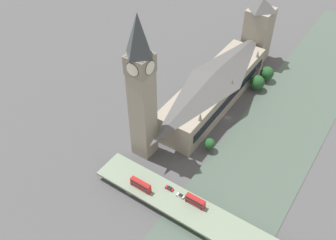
{
  "coord_description": "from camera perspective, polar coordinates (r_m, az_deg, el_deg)",
  "views": [
    {
      "loc": [
        -64.97,
        162.56,
        154.68
      ],
      "look_at": [
        19.48,
        37.38,
        16.55
      ],
      "focal_mm": 40.0,
      "sensor_mm": 36.0,
      "label": 1
    }
  ],
  "objects": [
    {
      "name": "ground_plane",
      "position": [
        233.61,
        9.13,
        0.33
      ],
      "size": [
        600.0,
        600.0,
        0.0
      ],
      "primitive_type": "plane",
      "color": "#4C4C4F"
    },
    {
      "name": "river_water",
      "position": [
        226.89,
        16.0,
        -2.56
      ],
      "size": [
        49.38,
        360.0,
        0.3
      ],
      "primitive_type": "cube",
      "color": "#47564C",
      "rests_on": "ground_plane"
    },
    {
      "name": "parliament_hall",
      "position": [
        236.25,
        7.1,
        4.96
      ],
      "size": [
        24.51,
        98.59,
        24.4
      ],
      "color": "gray",
      "rests_on": "ground_plane"
    },
    {
      "name": "clock_tower",
      "position": [
        181.78,
        -4.08,
        4.87
      ],
      "size": [
        11.83,
        11.83,
        83.49
      ],
      "color": "gray",
      "rests_on": "ground_plane"
    },
    {
      "name": "victoria_tower",
      "position": [
        278.53,
        13.55,
        13.15
      ],
      "size": [
        16.85,
        16.85,
        50.93
      ],
      "color": "gray",
      "rests_on": "ground_plane"
    },
    {
      "name": "road_bridge",
      "position": [
        179.06,
        7.34,
        -15.51
      ],
      "size": [
        130.75,
        16.84,
        4.81
      ],
      "color": "#5D6A59",
      "rests_on": "ground_plane"
    },
    {
      "name": "double_decker_bus_lead",
      "position": [
        186.48,
        -4.19,
        -9.8
      ],
      "size": [
        11.38,
        2.55,
        5.02
      ],
      "color": "red",
      "rests_on": "road_bridge"
    },
    {
      "name": "double_decker_bus_mid",
      "position": [
        180.92,
        4.18,
        -12.2
      ],
      "size": [
        10.09,
        2.57,
        4.78
      ],
      "color": "red",
      "rests_on": "road_bridge"
    },
    {
      "name": "car_northbound_lead",
      "position": [
        184.73,
        1.9,
        -11.45
      ],
      "size": [
        3.96,
        1.81,
        1.36
      ],
      "color": "silver",
      "rests_on": "road_bridge"
    },
    {
      "name": "car_southbound_mid",
      "position": [
        187.26,
        0.21,
        -10.36
      ],
      "size": [
        4.34,
        1.92,
        1.4
      ],
      "color": "maroon",
      "rests_on": "road_bridge"
    },
    {
      "name": "tree_embankment_near",
      "position": [
        265.1,
        14.86,
        6.92
      ],
      "size": [
        9.08,
        9.08,
        11.12
      ],
      "color": "brown",
      "rests_on": "ground_plane"
    },
    {
      "name": "tree_embankment_mid",
      "position": [
        255.45,
        13.46,
        5.59
      ],
      "size": [
        9.61,
        9.61,
        10.99
      ],
      "color": "brown",
      "rests_on": "ground_plane"
    },
    {
      "name": "tree_embankment_far",
      "position": [
        208.45,
        6.34,
        -3.61
      ],
      "size": [
        6.27,
        6.27,
        8.59
      ],
      "color": "brown",
      "rests_on": "ground_plane"
    }
  ]
}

